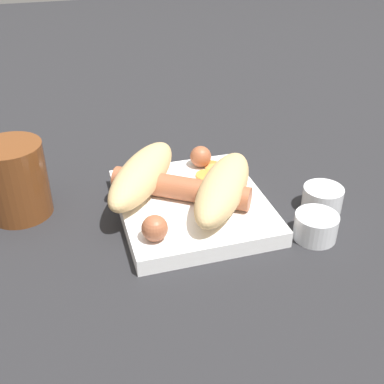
# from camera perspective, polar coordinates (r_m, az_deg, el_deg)

# --- Properties ---
(ground_plane) EXTENTS (3.00, 3.00, 0.00)m
(ground_plane) POSITION_cam_1_polar(r_m,az_deg,el_deg) (0.62, 0.00, -2.43)
(ground_plane) COLOR #232326
(food_tray) EXTENTS (0.20, 0.18, 0.02)m
(food_tray) POSITION_cam_1_polar(r_m,az_deg,el_deg) (0.62, 0.00, -1.62)
(food_tray) COLOR white
(food_tray) RESTS_ON ground_plane
(bread_roll) EXTENTS (0.23, 0.23, 0.05)m
(bread_roll) POSITION_cam_1_polar(r_m,az_deg,el_deg) (0.60, -1.23, 1.32)
(bread_roll) COLOR tan
(bread_roll) RESTS_ON food_tray
(sausage) EXTENTS (0.18, 0.16, 0.03)m
(sausage) POSITION_cam_1_polar(r_m,az_deg,el_deg) (0.60, -1.38, 0.47)
(sausage) COLOR #9E5638
(sausage) RESTS_ON food_tray
(pickled_veggies) EXTENTS (0.07, 0.07, 0.01)m
(pickled_veggies) POSITION_cam_1_polar(r_m,az_deg,el_deg) (0.66, 3.63, 2.32)
(pickled_veggies) COLOR orange
(pickled_veggies) RESTS_ON food_tray
(condiment_cup_near) EXTENTS (0.05, 0.05, 0.03)m
(condiment_cup_near) POSITION_cam_1_polar(r_m,az_deg,el_deg) (0.59, 14.43, -4.12)
(condiment_cup_near) COLOR silver
(condiment_cup_near) RESTS_ON ground_plane
(condiment_cup_far) EXTENTS (0.05, 0.05, 0.03)m
(condiment_cup_far) POSITION_cam_1_polar(r_m,az_deg,el_deg) (0.64, 15.17, -0.91)
(condiment_cup_far) COLOR silver
(condiment_cup_far) RESTS_ON ground_plane
(drink_glass) EXTENTS (0.08, 0.08, 0.10)m
(drink_glass) POSITION_cam_1_polar(r_m,az_deg,el_deg) (0.64, -20.21, 1.34)
(drink_glass) COLOR brown
(drink_glass) RESTS_ON ground_plane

